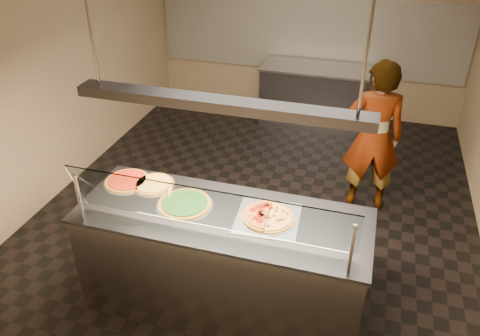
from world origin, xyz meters
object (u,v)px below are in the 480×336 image
(pizza_cheese, at_px, (154,184))
(pizza_tomato, at_px, (127,181))
(half_pizza_sausage, at_px, (280,218))
(worker, at_px, (373,137))
(pizza_spinach, at_px, (185,203))
(prep_table, at_px, (313,95))
(half_pizza_pepperoni, at_px, (256,213))
(sneeze_guard, at_px, (207,209))
(perforated_tray, at_px, (268,218))
(pizza_spatula, at_px, (174,194))
(heat_lamp_housing, at_px, (220,104))
(serving_counter, at_px, (223,255))

(pizza_cheese, xyz_separation_m, pizza_tomato, (-0.26, -0.02, 0.00))
(half_pizza_sausage, height_order, worker, worker)
(pizza_spinach, distance_m, prep_table, 4.02)
(half_pizza_pepperoni, distance_m, pizza_spinach, 0.64)
(half_pizza_sausage, bearing_deg, sneeze_guard, -140.99)
(pizza_spinach, bearing_deg, perforated_tray, 1.29)
(perforated_tray, relative_size, pizza_cheese, 1.41)
(prep_table, bearing_deg, pizza_tomato, -107.74)
(pizza_cheese, distance_m, worker, 2.52)
(pizza_spatula, bearing_deg, worker, 46.64)
(pizza_spinach, bearing_deg, pizza_tomato, 164.00)
(pizza_spinach, xyz_separation_m, heat_lamp_housing, (0.36, -0.04, 1.00))
(perforated_tray, relative_size, worker, 0.31)
(perforated_tray, relative_size, pizza_tomato, 1.28)
(pizza_spinach, bearing_deg, serving_counter, -5.60)
(serving_counter, height_order, pizza_cheese, pizza_cheese)
(prep_table, bearing_deg, serving_counter, -92.60)
(prep_table, distance_m, worker, 2.37)
(half_pizza_sausage, height_order, heat_lamp_housing, heat_lamp_housing)
(perforated_tray, xyz_separation_m, worker, (0.78, 1.83, -0.03))
(pizza_cheese, height_order, heat_lamp_housing, heat_lamp_housing)
(perforated_tray, height_order, pizza_cheese, pizza_cheese)
(half_pizza_pepperoni, bearing_deg, half_pizza_sausage, 0.49)
(half_pizza_pepperoni, distance_m, half_pizza_sausage, 0.21)
(half_pizza_sausage, bearing_deg, heat_lamp_housing, -173.65)
(sneeze_guard, bearing_deg, half_pizza_sausage, 39.01)
(half_pizza_pepperoni, bearing_deg, pizza_tomato, 172.46)
(heat_lamp_housing, bearing_deg, pizza_spinach, 174.40)
(serving_counter, bearing_deg, worker, 58.29)
(serving_counter, relative_size, half_pizza_sausage, 5.64)
(serving_counter, bearing_deg, half_pizza_pepperoni, 10.61)
(perforated_tray, distance_m, worker, 1.99)
(pizza_spatula, bearing_deg, half_pizza_sausage, -3.89)
(half_pizza_pepperoni, distance_m, pizza_spatula, 0.78)
(half_pizza_sausage, xyz_separation_m, pizza_spatula, (-0.99, 0.07, 0.00))
(pizza_tomato, relative_size, prep_table, 0.26)
(half_pizza_pepperoni, relative_size, heat_lamp_housing, 0.20)
(half_pizza_sausage, bearing_deg, half_pizza_pepperoni, -179.51)
(half_pizza_pepperoni, bearing_deg, prep_table, 91.47)
(sneeze_guard, relative_size, half_pizza_pepperoni, 5.10)
(worker, bearing_deg, half_pizza_pepperoni, 55.52)
(pizza_cheese, height_order, pizza_tomato, same)
(pizza_spinach, relative_size, pizza_cheese, 1.24)
(half_pizza_pepperoni, bearing_deg, pizza_cheese, 169.51)
(pizza_spatula, distance_m, heat_lamp_housing, 1.12)
(perforated_tray, distance_m, pizza_spinach, 0.75)
(perforated_tray, xyz_separation_m, half_pizza_sausage, (0.10, 0.00, 0.02))
(sneeze_guard, distance_m, worker, 2.53)
(perforated_tray, bearing_deg, serving_counter, -172.34)
(pizza_spinach, relative_size, heat_lamp_housing, 0.22)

